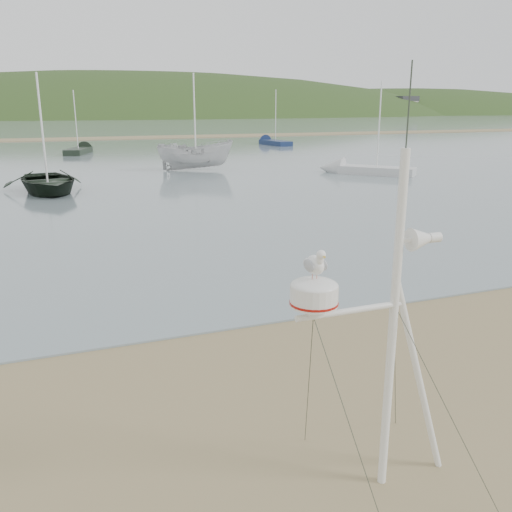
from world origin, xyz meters
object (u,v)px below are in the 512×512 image
object	(u,v)px
boat_dark	(43,137)
boat_white	(195,131)
mast_rig	(386,398)
sailboat_white_near	(353,169)
sailboat_blue_far	(268,142)
sailboat_dark_mid	(83,150)

from	to	relation	value
boat_dark	boat_white	world-z (taller)	boat_dark
mast_rig	sailboat_white_near	distance (m)	30.33
boat_white	sailboat_blue_far	xyz separation A→B (m)	(14.17, 21.68, -2.33)
boat_dark	boat_white	xyz separation A→B (m)	(9.54, 6.97, -0.15)
sailboat_blue_far	mast_rig	bearing A→B (deg)	-110.90
mast_rig	boat_white	size ratio (longest dim) A/B	0.91
boat_white	sailboat_white_near	size ratio (longest dim) A/B	0.83
mast_rig	sailboat_blue_far	size ratio (longest dim) A/B	0.72
mast_rig	boat_dark	world-z (taller)	boat_dark
sailboat_dark_mid	sailboat_blue_far	bearing A→B (deg)	11.42
boat_dark	sailboat_dark_mid	xyz separation A→B (m)	(3.31, 24.53, -2.48)
sailboat_white_near	mast_rig	bearing A→B (deg)	-120.13
sailboat_white_near	boat_dark	bearing A→B (deg)	-175.18
mast_rig	boat_white	bearing A→B (deg)	78.94
boat_dark	sailboat_white_near	size ratio (longest dim) A/B	0.88
boat_dark	sailboat_dark_mid	size ratio (longest dim) A/B	0.88
sailboat_white_near	sailboat_dark_mid	xyz separation A→B (m)	(-15.28, 22.97, 0.00)
mast_rig	boat_dark	size ratio (longest dim) A/B	0.87
mast_rig	boat_white	world-z (taller)	boat_white
boat_white	sailboat_blue_far	distance (m)	26.01
sailboat_white_near	sailboat_blue_far	size ratio (longest dim) A/B	0.94
mast_rig	boat_dark	xyz separation A→B (m)	(-3.36, 24.66, 1.64)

